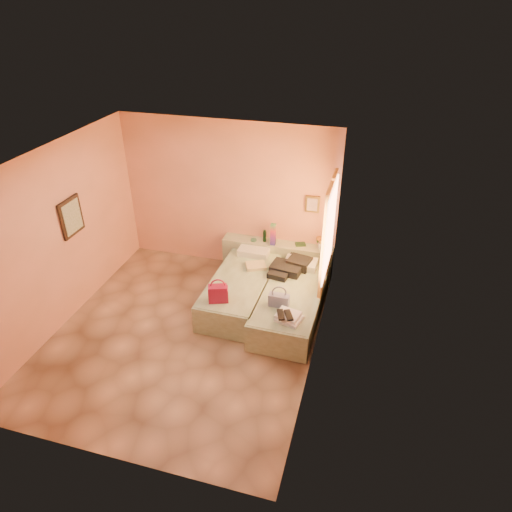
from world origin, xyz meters
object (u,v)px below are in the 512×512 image
Objects in this scene: towel_stack at (289,317)px; headboard_ledge at (277,258)px; magenta_handbag at (218,293)px; bed_right at (291,305)px; blue_handbag at (279,300)px; green_book at (300,244)px; water_bottle at (265,236)px; bed_left at (241,290)px; flower_vase at (321,241)px.

headboard_ledge is at bearing 108.17° from towel_stack.
towel_stack is (1.16, -0.17, -0.09)m from magenta_handbag.
blue_handbag reaches higher than bed_right.
water_bottle is at bearing 162.19° from green_book.
bed_right is 1.24m from magenta_handbag.
magenta_handbag reaches higher than bed_left.
blue_handbag is (-0.12, -0.39, 0.35)m from bed_right.
flower_vase is (1.04, 0.04, 0.03)m from water_bottle.
headboard_ledge is at bearing 53.05° from magenta_handbag.
water_bottle is at bearing 60.68° from magenta_handbag.
water_bottle is 2.14m from towel_stack.
bed_left is 1.37m from towel_stack.
towel_stack is (0.22, -1.97, -0.12)m from green_book.
blue_handbag is (0.93, 0.13, -0.04)m from magenta_handbag.
blue_handbag is at bearing -111.45° from green_book.
towel_stack is at bearing -104.87° from green_book.
bed_left is 7.32× the size of flower_vase.
bed_right is at bearing -101.72° from flower_vase.
water_bottle is at bearing 178.64° from headboard_ledge.
water_bottle is at bearing 84.05° from bed_left.
magenta_handbag is at bearing 171.59° from towel_stack.
bed_left is at bearing 57.78° from magenta_handbag.
blue_handbag is (-0.01, -1.68, -0.06)m from green_book.
flower_vase reaches higher than headboard_ledge.
flower_vase reaches higher than bed_right.
magenta_handbag is (-0.52, -1.76, 0.32)m from headboard_ledge.
green_book is at bearing 42.05° from magenta_handbag.
magenta_handbag is at bearing -138.68° from green_book.
green_book is 1.68m from blue_handbag.
water_bottle is (0.13, 1.06, 0.51)m from bed_left.
headboard_ledge is at bearing 164.91° from green_book.
green_book is at bearing 6.01° from headboard_ledge.
magenta_handbag is (-0.94, -1.80, -0.02)m from green_book.
bed_right is 0.54m from blue_handbag.
towel_stack reaches higher than bed_left.
flower_vase is 1.99m from towel_stack.
flower_vase is 1.73m from blue_handbag.
headboard_ledge is 0.54m from green_book.
magenta_handbag is (-1.31, -1.80, -0.14)m from flower_vase.
green_book is (-0.11, 1.28, 0.42)m from bed_right.
bed_right is 1.41m from flower_vase.
blue_handbag is at bearing -105.54° from bed_right.
green_book reaches higher than headboard_ledge.
bed_left is 5.71× the size of towel_stack.
blue_handbag is at bearing -75.96° from headboard_ledge.
towel_stack is (0.88, -1.94, -0.21)m from water_bottle.
green_book is at bearing 96.23° from towel_stack.
water_bottle reaches higher than magenta_handbag.
headboard_ledge is 1.86m from magenta_handbag.
headboard_ledge reaches higher than towel_stack.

